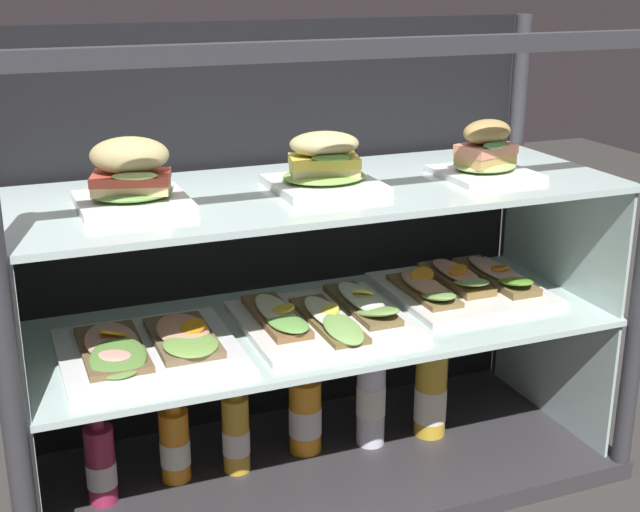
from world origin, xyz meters
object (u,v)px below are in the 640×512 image
object	(u,v)px
juice_bottle_back_center	(305,414)
juice_bottle_front_left_end	(371,399)
open_sandwich_tray_mid_left	(325,317)
juice_bottle_front_fourth	(101,464)
juice_bottle_front_middle	(236,432)
juice_bottle_front_second	(431,394)
plated_roll_sandwich_near_right_corner	(486,155)
juice_bottle_back_right	(175,444)
plated_roll_sandwich_far_right	(323,169)
open_sandwich_tray_right_of_center	(463,285)
open_sandwich_tray_far_right	(149,347)
plated_roll_sandwich_mid_left	(131,180)

from	to	relation	value
juice_bottle_back_center	juice_bottle_front_left_end	size ratio (longest dim) A/B	0.84
open_sandwich_tray_mid_left	juice_bottle_back_center	bearing A→B (deg)	100.63
juice_bottle_front_fourth	juice_bottle_front_middle	distance (m)	0.28
juice_bottle_front_middle	juice_bottle_front_second	distance (m)	0.45
juice_bottle_front_fourth	plated_roll_sandwich_near_right_corner	bearing A→B (deg)	-4.80
plated_roll_sandwich_near_right_corner	open_sandwich_tray_mid_left	bearing A→B (deg)	176.44
juice_bottle_back_right	juice_bottle_back_center	distance (m)	0.29
plated_roll_sandwich_far_right	open_sandwich_tray_right_of_center	world-z (taller)	plated_roll_sandwich_far_right
plated_roll_sandwich_near_right_corner	open_sandwich_tray_far_right	bearing A→B (deg)	179.32
plated_roll_sandwich_far_right	juice_bottle_front_middle	xyz separation A→B (m)	(-0.17, 0.06, -0.55)
open_sandwich_tray_mid_left	juice_bottle_front_fourth	bearing A→B (deg)	174.28
plated_roll_sandwich_mid_left	juice_bottle_back_center	distance (m)	0.66
open_sandwich_tray_mid_left	juice_bottle_back_right	xyz separation A→B (m)	(-0.30, 0.07, -0.26)
plated_roll_sandwich_near_right_corner	open_sandwich_tray_far_right	world-z (taller)	plated_roll_sandwich_near_right_corner
open_sandwich_tray_right_of_center	plated_roll_sandwich_mid_left	bearing A→B (deg)	-175.81
plated_roll_sandwich_mid_left	juice_bottle_back_right	world-z (taller)	plated_roll_sandwich_mid_left
juice_bottle_front_fourth	juice_bottle_back_center	size ratio (longest dim) A/B	0.98
plated_roll_sandwich_mid_left	open_sandwich_tray_right_of_center	world-z (taller)	plated_roll_sandwich_mid_left
juice_bottle_front_middle	juice_bottle_front_second	size ratio (longest dim) A/B	0.90
open_sandwich_tray_mid_left	juice_bottle_front_left_end	bearing A→B (deg)	21.16
plated_roll_sandwich_near_right_corner	juice_bottle_front_left_end	xyz separation A→B (m)	(-0.21, 0.07, -0.54)
plated_roll_sandwich_near_right_corner	open_sandwich_tray_right_of_center	xyz separation A→B (m)	(0.01, 0.08, -0.30)
open_sandwich_tray_mid_left	juice_bottle_back_center	size ratio (longest dim) A/B	1.52
open_sandwich_tray_mid_left	open_sandwich_tray_right_of_center	size ratio (longest dim) A/B	1.02
open_sandwich_tray_right_of_center	juice_bottle_front_second	size ratio (longest dim) A/B	1.30
juice_bottle_back_center	juice_bottle_front_second	xyz separation A→B (m)	(0.28, -0.04, 0.01)
plated_roll_sandwich_near_right_corner	juice_bottle_back_right	size ratio (longest dim) A/B	0.89
juice_bottle_front_fourth	juice_bottle_front_second	world-z (taller)	juice_bottle_front_second
open_sandwich_tray_far_right	juice_bottle_front_middle	bearing A→B (deg)	20.90
open_sandwich_tray_far_right	juice_bottle_front_left_end	xyz separation A→B (m)	(0.48, 0.06, -0.23)
juice_bottle_front_middle	juice_bottle_back_center	distance (m)	0.16
open_sandwich_tray_far_right	juice_bottle_front_fourth	size ratio (longest dim) A/B	1.53
open_sandwich_tray_right_of_center	juice_bottle_front_second	bearing A→B (deg)	-167.98
juice_bottle_front_fourth	plated_roll_sandwich_far_right	bearing A→B (deg)	-5.82
plated_roll_sandwich_mid_left	open_sandwich_tray_far_right	distance (m)	0.31
plated_roll_sandwich_near_right_corner	open_sandwich_tray_mid_left	world-z (taller)	plated_roll_sandwich_near_right_corner
juice_bottle_back_center	juice_bottle_back_right	bearing A→B (deg)	-178.68
juice_bottle_front_middle	plated_roll_sandwich_near_right_corner	bearing A→B (deg)	-8.46
open_sandwich_tray_far_right	open_sandwich_tray_mid_left	bearing A→B (deg)	2.08
plated_roll_sandwich_far_right	juice_bottle_front_left_end	distance (m)	0.55
plated_roll_sandwich_far_right	juice_bottle_back_right	xyz separation A→B (m)	(-0.30, 0.07, -0.56)
juice_bottle_back_right	plated_roll_sandwich_far_right	bearing A→B (deg)	-13.11
plated_roll_sandwich_far_right	juice_bottle_front_fourth	bearing A→B (deg)	174.18
plated_roll_sandwich_mid_left	juice_bottle_back_center	xyz separation A→B (m)	(0.35, 0.07, -0.56)
juice_bottle_front_middle	plated_roll_sandwich_far_right	bearing A→B (deg)	-18.07
juice_bottle_back_right	juice_bottle_front_second	xyz separation A→B (m)	(0.57, -0.03, 0.02)
open_sandwich_tray_mid_left	open_sandwich_tray_right_of_center	world-z (taller)	same
juice_bottle_back_right	juice_bottle_front_middle	world-z (taller)	juice_bottle_front_middle
plated_roll_sandwich_mid_left	open_sandwich_tray_far_right	world-z (taller)	plated_roll_sandwich_mid_left
open_sandwich_tray_far_right	juice_bottle_front_second	size ratio (longest dim) A/B	1.30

